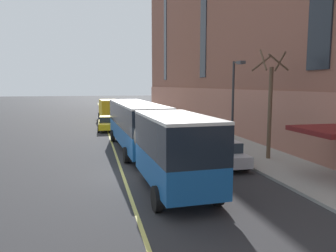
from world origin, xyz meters
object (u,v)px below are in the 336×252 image
(taxi_cab, at_px, (107,123))
(street_tree_mid_block, at_px, (270,104))
(city_bus, at_px, (145,129))
(parked_car_silver_4, at_px, (222,153))
(parked_car_black_3, at_px, (158,118))
(parked_car_champagne_1, at_px, (177,128))
(street_lamp, at_px, (235,97))
(parked_car_white_2, at_px, (149,114))
(box_truck, at_px, (108,108))

(taxi_cab, bearing_deg, street_tree_mid_block, -60.01)
(city_bus, relative_size, parked_car_silver_4, 4.09)
(parked_car_black_3, bearing_deg, street_tree_mid_block, -80.81)
(city_bus, bearing_deg, parked_car_champagne_1, 64.09)
(taxi_cab, xyz_separation_m, street_tree_mid_block, (9.38, -16.25, 2.87))
(parked_car_black_3, relative_size, street_lamp, 0.75)
(city_bus, xyz_separation_m, parked_car_black_3, (4.46, 18.29, -1.27))
(parked_car_champagne_1, bearing_deg, taxi_cab, 140.36)
(parked_car_black_3, relative_size, taxi_cab, 0.97)
(taxi_cab, distance_m, street_tree_mid_block, 18.98)
(parked_car_white_2, distance_m, parked_car_silver_4, 27.53)
(street_tree_mid_block, distance_m, street_lamp, 2.55)
(parked_car_silver_4, height_order, box_truck, box_truck)
(city_bus, relative_size, street_tree_mid_block, 2.83)
(city_bus, height_order, parked_car_white_2, city_bus)
(parked_car_silver_4, xyz_separation_m, street_tree_mid_block, (3.41, 0.57, 2.86))
(street_lamp, bearing_deg, box_truck, 106.65)
(parked_car_champagne_1, distance_m, taxi_cab, 8.14)
(parked_car_silver_4, xyz_separation_m, box_truck, (-5.35, 27.02, 0.85))
(street_lamp, bearing_deg, parked_car_silver_4, -126.58)
(parked_car_white_2, xyz_separation_m, parked_car_silver_4, (-0.27, -27.53, 0.00))
(parked_car_black_3, bearing_deg, parked_car_white_2, 89.30)
(city_bus, distance_m, street_lamp, 6.54)
(parked_car_silver_4, bearing_deg, parked_car_champagne_1, 88.52)
(taxi_cab, xyz_separation_m, street_lamp, (7.92, -14.20, 3.24))
(parked_car_champagne_1, height_order, parked_car_black_3, same)
(parked_car_champagne_1, height_order, street_tree_mid_block, street_tree_mid_block)
(city_bus, height_order, street_tree_mid_block, street_tree_mid_block)
(box_truck, xyz_separation_m, taxi_cab, (-0.62, -10.20, -0.85))
(city_bus, xyz_separation_m, parked_car_white_2, (4.54, 25.31, -1.27))
(street_lamp, bearing_deg, city_bus, -176.25)
(city_bus, distance_m, box_truck, 24.83)
(parked_car_champagne_1, xyz_separation_m, parked_car_silver_4, (-0.30, -11.63, 0.00))
(city_bus, xyz_separation_m, taxi_cab, (-1.70, 14.60, -1.27))
(parked_car_black_3, bearing_deg, box_truck, 130.36)
(city_bus, distance_m, parked_car_white_2, 25.75)
(city_bus, xyz_separation_m, box_truck, (-1.08, 24.80, -0.42))
(street_tree_mid_block, bearing_deg, taxi_cab, 119.99)
(parked_car_champagne_1, relative_size, street_lamp, 0.76)
(parked_car_champagne_1, relative_size, taxi_cab, 0.99)
(city_bus, bearing_deg, box_truck, 92.49)
(box_truck, xyz_separation_m, street_tree_mid_block, (8.76, -26.45, 2.02))
(parked_car_black_3, xyz_separation_m, street_lamp, (1.76, -17.88, 3.24))
(parked_car_black_3, bearing_deg, city_bus, -103.69)
(city_bus, relative_size, taxi_cab, 4.07)
(parked_car_white_2, bearing_deg, street_lamp, -86.15)
(parked_car_champagne_1, height_order, parked_car_silver_4, same)
(parked_car_silver_4, bearing_deg, street_lamp, 53.42)
(street_lamp, bearing_deg, parked_car_white_2, 93.85)
(city_bus, height_order, parked_car_silver_4, city_bus)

